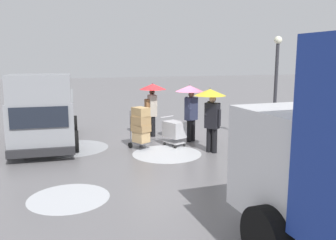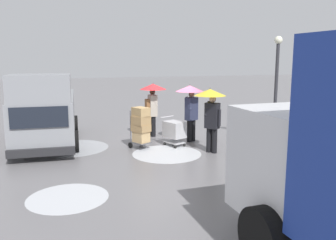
# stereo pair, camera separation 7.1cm
# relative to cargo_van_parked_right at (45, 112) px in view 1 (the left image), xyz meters

# --- Properties ---
(ground_plane) EXTENTS (90.00, 90.00, 0.00)m
(ground_plane) POSITION_rel_cargo_van_parked_right_xyz_m (-4.17, 0.65, -1.18)
(ground_plane) COLOR slate
(slush_patch_near_cluster) EXTENTS (1.82, 1.82, 0.01)m
(slush_patch_near_cluster) POSITION_rel_cargo_van_parked_right_xyz_m (-0.48, 5.44, -1.18)
(slush_patch_near_cluster) COLOR silver
(slush_patch_near_cluster) RESTS_ON ground
(slush_patch_under_van) EXTENTS (2.46, 2.46, 0.01)m
(slush_patch_under_van) POSITION_rel_cargo_van_parked_right_xyz_m (-0.84, 0.85, -1.18)
(slush_patch_under_van) COLOR #999BA0
(slush_patch_under_van) RESTS_ON ground
(slush_patch_mid_street) EXTENTS (2.27, 2.27, 0.01)m
(slush_patch_mid_street) POSITION_rel_cargo_van_parked_right_xyz_m (-3.73, 2.59, -1.18)
(slush_patch_mid_street) COLOR silver
(slush_patch_mid_street) RESTS_ON ground
(cargo_van_parked_right) EXTENTS (2.43, 5.45, 2.60)m
(cargo_van_parked_right) POSITION_rel_cargo_van_parked_right_xyz_m (0.00, 0.00, 0.00)
(cargo_van_parked_right) COLOR gray
(cargo_van_parked_right) RESTS_ON ground
(shopping_cart_vendor) EXTENTS (0.80, 0.96, 1.02)m
(shopping_cart_vendor) POSITION_rel_cargo_van_parked_right_xyz_m (-4.32, 1.66, -0.61)
(shopping_cart_vendor) COLOR #B2B2B7
(shopping_cart_vendor) RESTS_ON ground
(hand_dolly_boxes) EXTENTS (0.76, 0.85, 1.44)m
(hand_dolly_boxes) POSITION_rel_cargo_van_parked_right_xyz_m (-3.10, 1.65, -0.36)
(hand_dolly_boxes) COLOR #515156
(hand_dolly_boxes) RESTS_ON ground
(pedestrian_pink_side) EXTENTS (1.04, 1.04, 2.15)m
(pedestrian_pink_side) POSITION_rel_cargo_van_parked_right_xyz_m (-5.09, 1.23, 0.41)
(pedestrian_pink_side) COLOR black
(pedestrian_pink_side) RESTS_ON ground
(pedestrian_black_side) EXTENTS (1.04, 1.04, 2.15)m
(pedestrian_black_side) POSITION_rel_cargo_van_parked_right_xyz_m (-5.17, 2.85, 0.41)
(pedestrian_black_side) COLOR black
(pedestrian_black_side) RESTS_ON ground
(pedestrian_white_side) EXTENTS (1.04, 1.04, 2.15)m
(pedestrian_white_side) POSITION_rel_cargo_van_parked_right_xyz_m (-4.01, -0.08, 0.39)
(pedestrian_white_side) COLOR black
(pedestrian_white_side) RESTS_ON ground
(street_lamp) EXTENTS (0.28, 0.28, 3.86)m
(street_lamp) POSITION_rel_cargo_van_parked_right_xyz_m (-7.89, 2.45, 1.19)
(street_lamp) COLOR #2D2D33
(street_lamp) RESTS_ON ground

